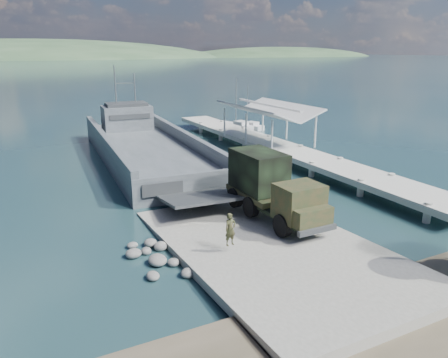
{
  "coord_description": "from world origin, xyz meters",
  "views": [
    {
      "loc": [
        -12.31,
        -19.57,
        10.84
      ],
      "look_at": [
        0.69,
        6.0,
        2.29
      ],
      "focal_mm": 35.0,
      "sensor_mm": 36.0,
      "label": 1
    }
  ],
  "objects_px": {
    "soldier": "(230,236)",
    "sailboat_near": "(248,126)",
    "military_truck": "(271,187)",
    "sailboat_far": "(237,126)",
    "pier": "(273,140)",
    "landing_craft": "(146,152)"
  },
  "relations": [
    {
      "from": "soldier",
      "to": "sailboat_near",
      "type": "distance_m",
      "value": 40.3
    },
    {
      "from": "military_truck",
      "to": "sailboat_far",
      "type": "height_order",
      "value": "sailboat_far"
    },
    {
      "from": "pier",
      "to": "sailboat_far",
      "type": "xyz_separation_m",
      "value": [
        3.95,
        15.3,
        -1.21
      ]
    },
    {
      "from": "sailboat_near",
      "to": "sailboat_far",
      "type": "height_order",
      "value": "sailboat_far"
    },
    {
      "from": "pier",
      "to": "sailboat_near",
      "type": "height_order",
      "value": "sailboat_near"
    },
    {
      "from": "sailboat_far",
      "to": "landing_craft",
      "type": "bearing_deg",
      "value": -161.61
    },
    {
      "from": "military_truck",
      "to": "sailboat_far",
      "type": "xyz_separation_m",
      "value": [
        14.67,
        31.5,
        -2.08
      ]
    },
    {
      "from": "military_truck",
      "to": "sailboat_near",
      "type": "xyz_separation_m",
      "value": [
        16.19,
        30.98,
        -2.13
      ]
    },
    {
      "from": "landing_craft",
      "to": "sailboat_far",
      "type": "height_order",
      "value": "landing_craft"
    },
    {
      "from": "pier",
      "to": "military_truck",
      "type": "relative_size",
      "value": 5.13
    },
    {
      "from": "pier",
      "to": "landing_craft",
      "type": "relative_size",
      "value": 1.31
    },
    {
      "from": "military_truck",
      "to": "sailboat_far",
      "type": "bearing_deg",
      "value": 64.2
    },
    {
      "from": "landing_craft",
      "to": "military_truck",
      "type": "distance_m",
      "value": 20.15
    },
    {
      "from": "pier",
      "to": "soldier",
      "type": "distance_m",
      "value": 24.99
    },
    {
      "from": "pier",
      "to": "military_truck",
      "type": "distance_m",
      "value": 19.45
    },
    {
      "from": "landing_craft",
      "to": "soldier",
      "type": "xyz_separation_m",
      "value": [
        -2.67,
        -23.42,
        0.59
      ]
    },
    {
      "from": "landing_craft",
      "to": "sailboat_far",
      "type": "distance_m",
      "value": 20.32
    },
    {
      "from": "pier",
      "to": "sailboat_near",
      "type": "relative_size",
      "value": 6.95
    },
    {
      "from": "pier",
      "to": "soldier",
      "type": "bearing_deg",
      "value": -128.16
    },
    {
      "from": "landing_craft",
      "to": "soldier",
      "type": "bearing_deg",
      "value": -92.35
    },
    {
      "from": "soldier",
      "to": "pier",
      "type": "bearing_deg",
      "value": 44.71
    },
    {
      "from": "pier",
      "to": "landing_craft",
      "type": "height_order",
      "value": "landing_craft"
    }
  ]
}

